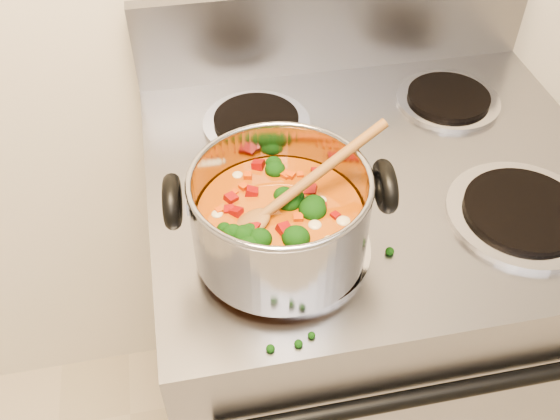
# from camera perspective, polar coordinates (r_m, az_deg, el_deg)

# --- Properties ---
(electric_range) EXTENTS (0.73, 0.66, 1.08)m
(electric_range) POSITION_cam_1_polar(r_m,az_deg,el_deg) (1.34, 6.81, -10.73)
(electric_range) COLOR gray
(electric_range) RESTS_ON ground
(stockpot) EXTENTS (0.29, 0.23, 0.14)m
(stockpot) POSITION_cam_1_polar(r_m,az_deg,el_deg) (0.80, 0.04, -0.75)
(stockpot) COLOR #96959D
(stockpot) RESTS_ON electric_range
(wooden_spoon) EXTENTS (0.23, 0.11, 0.10)m
(wooden_spoon) POSITION_cam_1_polar(r_m,az_deg,el_deg) (0.78, 0.45, 1.05)
(wooden_spoon) COLOR brown
(wooden_spoon) RESTS_ON stockpot
(cooktop_crumbs) EXTENTS (0.38, 0.23, 0.01)m
(cooktop_crumbs) POSITION_cam_1_polar(r_m,az_deg,el_deg) (0.85, 2.78, -4.65)
(cooktop_crumbs) COLOR black
(cooktop_crumbs) RESTS_ON electric_range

